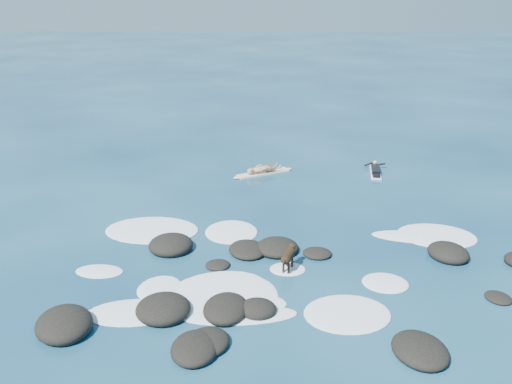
{
  "coord_description": "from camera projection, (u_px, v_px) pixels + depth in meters",
  "views": [
    {
      "loc": [
        -1.28,
        -15.8,
        8.4
      ],
      "look_at": [
        -1.78,
        4.0,
        0.9
      ],
      "focal_mm": 40.0,
      "sensor_mm": 36.0,
      "label": 1
    }
  ],
  "objects": [
    {
      "name": "paddling_surfer_rig",
      "position": [
        375.0,
        170.0,
        25.97
      ],
      "size": [
        0.97,
        2.19,
        0.38
      ],
      "rotation": [
        0.0,
        0.0,
        1.45
      ],
      "color": "white",
      "rests_on": "ground"
    },
    {
      "name": "dog",
      "position": [
        289.0,
        255.0,
        17.23
      ],
      "size": [
        0.53,
        1.17,
        0.76
      ],
      "rotation": [
        0.0,
        0.0,
        1.27
      ],
      "color": "black",
      "rests_on": "ground"
    },
    {
      "name": "breaking_foam",
      "position": [
        257.0,
        270.0,
        17.41
      ],
      "size": [
        13.23,
        7.58,
        0.12
      ],
      "color": "white",
      "rests_on": "ground"
    },
    {
      "name": "reef_rocks",
      "position": [
        260.0,
        292.0,
        15.93
      ],
      "size": [
        14.63,
        7.41,
        0.64
      ],
      "color": "black",
      "rests_on": "ground"
    },
    {
      "name": "ground",
      "position": [
        310.0,
        265.0,
        17.71
      ],
      "size": [
        160.0,
        160.0,
        0.0
      ],
      "primitive_type": "plane",
      "color": "#0A2642",
      "rests_on": "ground"
    },
    {
      "name": "standing_surfer_rig",
      "position": [
        263.0,
        160.0,
        25.63
      ],
      "size": [
        2.75,
        1.69,
        1.7
      ],
      "rotation": [
        0.0,
        0.0,
        0.5
      ],
      "color": "beige",
      "rests_on": "ground"
    }
  ]
}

